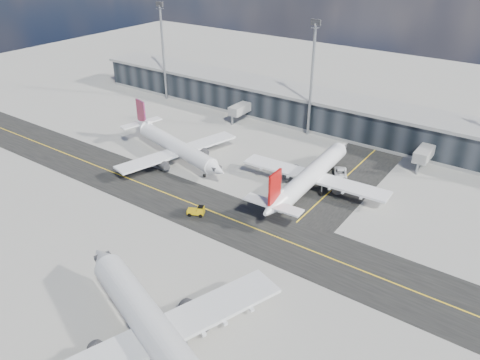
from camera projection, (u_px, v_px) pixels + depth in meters
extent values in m
plane|color=gray|center=(186.00, 216.00, 87.62)|extent=(300.00, 300.00, 0.00)
cube|color=black|center=(200.00, 207.00, 90.49)|extent=(180.00, 14.00, 0.02)
cube|color=black|center=(352.00, 171.00, 103.56)|extent=(14.00, 50.00, 0.02)
cube|color=yellow|center=(200.00, 206.00, 90.48)|extent=(180.00, 0.25, 0.01)
cube|color=yellow|center=(352.00, 171.00, 103.55)|extent=(0.25, 50.00, 0.01)
cube|color=black|center=(321.00, 112.00, 125.16)|extent=(150.00, 12.00, 8.00)
cube|color=gray|center=(322.00, 96.00, 123.06)|extent=(152.00, 13.00, 0.80)
cube|color=gray|center=(320.00, 125.00, 126.87)|extent=(150.00, 12.20, 0.80)
cube|color=gray|center=(243.00, 108.00, 129.84)|extent=(3.00, 10.00, 2.40)
cylinder|color=gray|center=(232.00, 121.00, 127.35)|extent=(0.60, 0.60, 2.40)
cube|color=gray|center=(426.00, 152.00, 104.39)|extent=(3.00, 10.00, 2.40)
cylinder|color=gray|center=(417.00, 169.00, 101.90)|extent=(0.60, 0.60, 2.40)
cylinder|color=gray|center=(163.00, 54.00, 140.82)|extent=(0.70, 0.70, 28.00)
cube|color=#2D2D30|center=(160.00, 4.00, 134.06)|extent=(2.50, 0.50, 1.40)
cylinder|color=gray|center=(311.00, 82.00, 115.38)|extent=(0.70, 0.70, 28.00)
cube|color=#2D2D30|center=(316.00, 22.00, 108.61)|extent=(2.50, 0.50, 1.40)
cylinder|color=white|center=(176.00, 146.00, 106.67)|extent=(26.80, 10.16, 3.57)
cone|color=white|center=(217.00, 170.00, 96.48)|extent=(5.21, 4.57, 3.57)
cone|color=white|center=(142.00, 125.00, 116.91)|extent=(6.08, 4.79, 3.57)
cube|color=white|center=(179.00, 151.00, 106.50)|extent=(11.91, 30.48, 0.45)
cylinder|color=#2D2D30|center=(200.00, 150.00, 109.40)|extent=(4.14, 2.92, 2.05)
cylinder|color=#2D2D30|center=(161.00, 163.00, 103.33)|extent=(4.14, 2.92, 2.05)
cube|color=silver|center=(200.00, 147.00, 109.06)|extent=(1.82, 0.79, 0.71)
cube|color=silver|center=(161.00, 160.00, 102.99)|extent=(1.82, 0.79, 0.71)
cube|color=#722348|center=(141.00, 111.00, 114.83)|extent=(3.73, 1.33, 5.53)
cube|color=white|center=(141.00, 123.00, 116.65)|extent=(5.10, 10.99, 0.31)
cube|color=#2D2D30|center=(215.00, 167.00, 96.61)|extent=(2.22, 2.35, 0.62)
cylinder|color=gray|center=(204.00, 173.00, 100.66)|extent=(0.26, 0.26, 1.78)
cylinder|color=black|center=(204.00, 175.00, 100.98)|extent=(0.86, 0.50, 0.80)
cylinder|color=black|center=(184.00, 154.00, 110.25)|extent=(1.06, 0.68, 0.98)
cylinder|color=black|center=(165.00, 161.00, 107.22)|extent=(1.06, 0.68, 0.98)
cylinder|color=white|center=(312.00, 174.00, 94.41)|extent=(4.83, 27.72, 3.68)
cone|color=white|center=(342.00, 147.00, 105.94)|extent=(3.87, 4.75, 3.68)
cone|color=white|center=(273.00, 207.00, 82.27)|extent=(3.91, 5.67, 3.68)
cube|color=white|center=(313.00, 177.00, 95.52)|extent=(31.43, 5.90, 0.46)
cylinder|color=#2D2D30|center=(291.00, 172.00, 99.32)|extent=(2.27, 3.95, 2.12)
cylinder|color=#2D2D30|center=(340.00, 186.00, 94.04)|extent=(2.27, 3.95, 2.12)
cube|color=silver|center=(291.00, 169.00, 98.97)|extent=(0.44, 1.85, 0.74)
cube|color=silver|center=(340.00, 183.00, 93.69)|extent=(0.44, 1.85, 0.74)
cube|color=#A50D0B|center=(275.00, 187.00, 80.77)|extent=(0.57, 3.88, 5.70)
cube|color=white|center=(273.00, 205.00, 82.01)|extent=(11.13, 3.03, 0.32)
cube|color=#2D2D30|center=(341.00, 147.00, 105.42)|extent=(2.10, 1.92, 0.64)
cylinder|color=gray|center=(332.00, 165.00, 103.77)|extent=(0.23, 0.23, 1.84)
cylinder|color=black|center=(332.00, 168.00, 104.10)|extent=(0.36, 0.84, 0.83)
cylinder|color=black|center=(297.00, 186.00, 96.56)|extent=(0.50, 1.03, 1.01)
cylinder|color=black|center=(321.00, 194.00, 93.92)|extent=(0.50, 1.03, 1.01)
cylinder|color=silver|center=(158.00, 336.00, 56.37)|extent=(31.44, 14.60, 4.25)
cone|color=silver|center=(103.00, 259.00, 69.34)|extent=(6.42, 5.77, 4.25)
cube|color=silver|center=(155.00, 337.00, 57.64)|extent=(17.01, 35.80, 0.53)
cylinder|color=#2D2D30|center=(195.00, 317.00, 62.19)|extent=(5.02, 3.79, 2.44)
cube|color=silver|center=(102.00, 357.00, 55.33)|extent=(2.14, 1.11, 0.85)
cube|color=silver|center=(195.00, 312.00, 61.78)|extent=(2.14, 1.11, 0.85)
cube|color=#2D2D30|center=(104.00, 259.00, 68.75)|extent=(2.78, 2.91, 0.74)
cylinder|color=gray|center=(120.00, 295.00, 66.94)|extent=(0.32, 0.32, 2.12)
cylinder|color=black|center=(120.00, 299.00, 67.32)|extent=(1.02, 0.67, 0.96)
cylinder|color=black|center=(187.00, 351.00, 58.97)|extent=(1.28, 0.89, 1.17)
cube|color=yellow|center=(196.00, 212.00, 87.43)|extent=(3.51, 2.69, 0.74)
cube|color=yellow|center=(201.00, 209.00, 86.95)|extent=(1.64, 1.74, 0.95)
cube|color=black|center=(201.00, 207.00, 86.77)|extent=(1.52, 1.65, 0.26)
cylinder|color=black|center=(202.00, 212.00, 88.06)|extent=(0.78, 0.55, 0.74)
cylinder|color=black|center=(201.00, 216.00, 86.87)|extent=(0.78, 0.55, 0.74)
cylinder|color=black|center=(192.00, 211.00, 88.39)|extent=(0.78, 0.55, 0.74)
cylinder|color=black|center=(190.00, 215.00, 87.20)|extent=(0.78, 0.55, 0.74)
imported|color=white|center=(340.00, 174.00, 100.85)|extent=(5.02, 6.47, 1.63)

